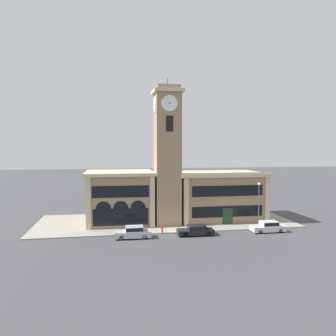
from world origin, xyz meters
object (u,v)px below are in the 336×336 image
object	(u,v)px
parked_car_mid	(196,230)
street_lamp	(259,199)
parked_car_far	(268,226)
parked_car_near	(133,232)
fire_hydrant	(162,229)

from	to	relation	value
parked_car_mid	street_lamp	world-z (taller)	street_lamp
parked_car_far	street_lamp	size ratio (longest dim) A/B	0.72
parked_car_near	street_lamp	bearing A→B (deg)	-172.49
parked_car_mid	fire_hydrant	world-z (taller)	parked_car_mid
parked_car_near	street_lamp	distance (m)	18.17
parked_car_mid	street_lamp	size ratio (longest dim) A/B	0.75
parked_car_mid	parked_car_far	bearing A→B (deg)	-178.97
parked_car_near	fire_hydrant	bearing A→B (deg)	-156.67
parked_car_near	parked_car_mid	world-z (taller)	parked_car_near
parked_car_near	street_lamp	world-z (taller)	street_lamp
fire_hydrant	parked_car_near	bearing A→B (deg)	-157.70
parked_car_far	fire_hydrant	bearing A→B (deg)	-5.37
parked_car_far	fire_hydrant	size ratio (longest dim) A/B	5.24
parked_car_far	street_lamp	distance (m)	4.06
parked_car_near	parked_car_mid	xyz separation A→B (m)	(8.10, -0.00, -0.08)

